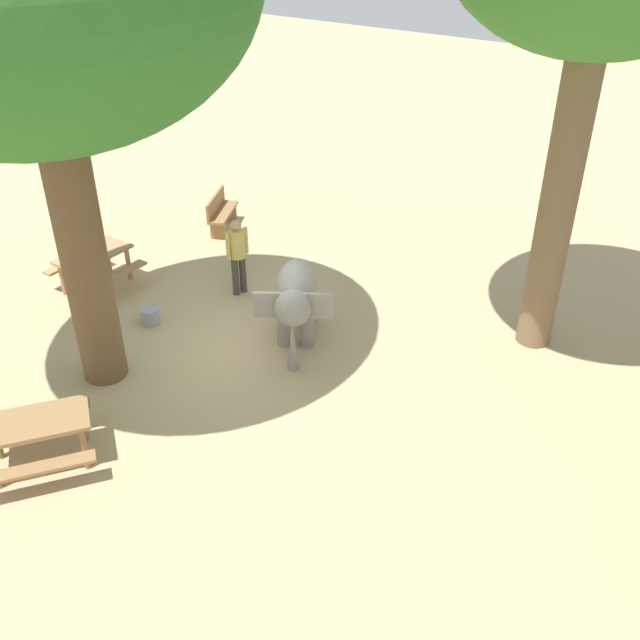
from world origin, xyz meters
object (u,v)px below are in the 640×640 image
at_px(elephant, 296,296).
at_px(wooden_bench, 220,211).
at_px(picnic_table_near, 36,431).
at_px(picnic_table_far, 94,261).
at_px(person_handler, 238,251).
at_px(feed_bucket, 150,316).

relative_size(elephant, wooden_bench, 1.37).
height_order(elephant, picnic_table_near, elephant).
xyz_separation_m(wooden_bench, picnic_table_near, (7.57, 3.45, 0.12)).
relative_size(elephant, picnic_table_near, 0.94).
bearing_deg(picnic_table_far, person_handler, -61.41).
relative_size(person_handler, wooden_bench, 1.13).
xyz_separation_m(elephant, wooden_bench, (-2.79, -4.44, -0.43)).
relative_size(wooden_bench, picnic_table_near, 0.69).
xyz_separation_m(elephant, picnic_table_far, (0.85, -4.58, -0.32)).
distance_m(person_handler, feed_bucket, 2.15).
relative_size(person_handler, picnic_table_far, 1.04).
distance_m(wooden_bench, picnic_table_near, 8.32).
bearing_deg(elephant, feed_bucket, -98.40).
xyz_separation_m(wooden_bench, feed_bucket, (4.01, 1.84, -0.31)).
relative_size(person_handler, picnic_table_near, 0.78).
height_order(elephant, feed_bucket, elephant).
xyz_separation_m(person_handler, feed_bucket, (1.91, -0.60, -0.79)).
relative_size(picnic_table_near, picnic_table_far, 1.34).
distance_m(person_handler, wooden_bench, 3.26).
bearing_deg(feed_bucket, wooden_bench, -155.35).
height_order(picnic_table_near, feed_bucket, picnic_table_near).
bearing_deg(elephant, picnic_table_near, -45.26).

